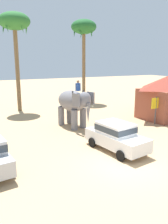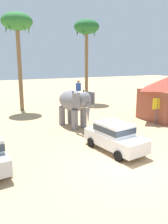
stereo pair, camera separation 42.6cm
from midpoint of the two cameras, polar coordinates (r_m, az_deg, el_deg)
ground_plane at (r=12.30m, az=9.50°, el=-13.05°), size 120.00×120.00×0.00m
car_sedan_foreground at (r=13.83m, az=7.17°, el=-5.87°), size 2.26×4.28×1.70m
elephant_with_mahout at (r=18.39m, az=-3.32°, el=2.24°), size 2.24×4.00×3.88m
palm_tree_near_hut at (r=30.41m, az=-0.49°, el=19.90°), size 3.20×3.20×10.48m
palm_tree_left_of_road at (r=25.72m, az=-17.58°, el=20.14°), size 3.20×3.20×10.21m
roadside_hut at (r=22.47m, az=19.47°, el=3.78°), size 5.18×4.41×4.00m
signboard_yellow at (r=20.06m, az=17.11°, el=1.70°), size 1.00×0.10×2.40m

